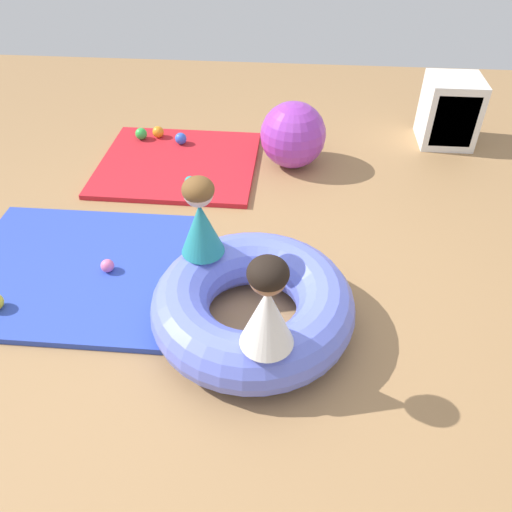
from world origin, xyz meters
The scene contains 13 objects.
ground_plane centered at (0.00, 0.00, 0.00)m, with size 8.00×8.00×0.00m, color #9E7549.
gym_mat_near_left centered at (-0.63, 1.57, 0.02)m, with size 1.26×1.13×0.04m, color red.
gym_mat_far_left centered at (-1.00, 0.22, 0.02)m, with size 1.40×1.20×0.04m, color #2D47B7.
inflatable_cushion centered at (0.14, -0.12, 0.16)m, with size 1.10×1.10×0.32m, color #6070E5.
child_in_teal centered at (-0.16, 0.12, 0.55)m, with size 0.33×0.33×0.47m.
child_in_white centered at (0.24, -0.50, 0.56)m, with size 0.27×0.27×0.50m.
play_ball_orange centered at (-0.88, 1.97, 0.09)m, with size 0.10×0.10×0.10m, color orange.
play_ball_pink centered at (-0.79, 0.21, 0.08)m, with size 0.08×0.08×0.08m, color pink.
play_ball_green centered at (-1.02, 1.92, 0.09)m, with size 0.10×0.10×0.10m, color green.
play_ball_teal centered at (-0.46, 1.20, 0.08)m, with size 0.09×0.09×0.09m, color teal.
play_ball_blue centered at (-0.66, 1.87, 0.09)m, with size 0.10×0.10×0.10m, color blue.
exercise_ball_large centered at (0.30, 1.67, 0.26)m, with size 0.52×0.52×0.52m, color purple.
storage_cube centered at (1.61, 2.17, 0.28)m, with size 0.44×0.44×0.56m.
Camera 1 is at (0.32, -2.06, 2.15)m, focal length 35.93 mm.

